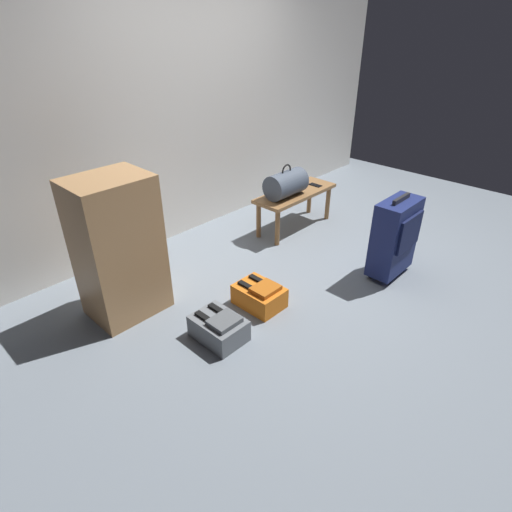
% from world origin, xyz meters
% --- Properties ---
extents(ground_plane, '(6.60, 6.60, 0.00)m').
position_xyz_m(ground_plane, '(0.00, 0.00, 0.00)').
color(ground_plane, slate).
extents(back_wall, '(6.00, 0.10, 2.80)m').
position_xyz_m(back_wall, '(0.00, 1.60, 1.40)').
color(back_wall, silver).
rests_on(back_wall, ground).
extents(bench, '(1.00, 0.36, 0.42)m').
position_xyz_m(bench, '(0.60, 0.75, 0.36)').
color(bench, olive).
rests_on(bench, ground).
extents(duffel_bag_slate, '(0.44, 0.26, 0.34)m').
position_xyz_m(duffel_bag_slate, '(0.43, 0.75, 0.55)').
color(duffel_bag_slate, '#475160').
rests_on(duffel_bag_slate, bench).
extents(cell_phone, '(0.07, 0.14, 0.01)m').
position_xyz_m(cell_phone, '(0.89, 0.71, 0.43)').
color(cell_phone, black).
rests_on(cell_phone, bench).
extents(suitcase_upright_navy, '(0.46, 0.26, 0.75)m').
position_xyz_m(suitcase_upright_navy, '(0.43, -0.49, 0.39)').
color(suitcase_upright_navy, navy).
rests_on(suitcase_upright_navy, ground).
extents(backpack_grey, '(0.28, 0.38, 0.21)m').
position_xyz_m(backpack_grey, '(-1.21, -0.02, 0.09)').
color(backpack_grey, slate).
rests_on(backpack_grey, ground).
extents(backpack_orange, '(0.28, 0.38, 0.21)m').
position_xyz_m(backpack_orange, '(-0.72, 0.04, 0.09)').
color(backpack_orange, orange).
rests_on(backpack_orange, ground).
extents(side_cabinet, '(0.56, 0.44, 1.10)m').
position_xyz_m(side_cabinet, '(-1.47, 0.77, 0.55)').
color(side_cabinet, '#A87A4C').
rests_on(side_cabinet, ground).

